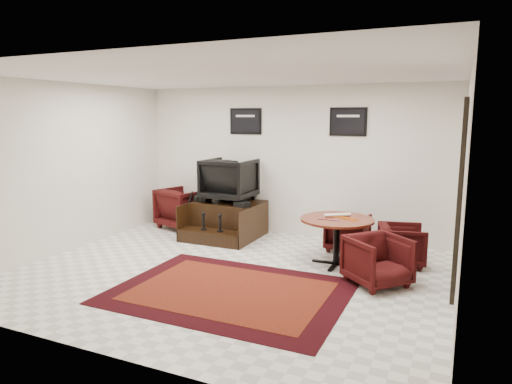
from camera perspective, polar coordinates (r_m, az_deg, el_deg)
ground at (r=6.70m, az=-3.47°, el=-10.15°), size 6.00×6.00×0.00m
room_shell at (r=6.26m, az=0.21°, el=5.22°), size 6.02×5.02×2.81m
area_rug at (r=6.06m, az=-3.25°, el=-12.27°), size 2.97×2.23×0.01m
shine_podium at (r=8.64m, az=-3.70°, el=-3.59°), size 1.26×1.30×0.65m
shine_chair at (r=8.61m, az=-3.34°, el=1.80°), size 0.88×0.82×0.91m
shoes_pair at (r=8.76m, az=-6.69°, el=-0.78°), size 0.27×0.31×0.10m
polish_kit at (r=8.14m, az=-1.75°, el=-1.55°), size 0.30×0.25×0.09m
umbrella_black at (r=8.82m, az=-8.65°, el=-2.45°), size 0.33×0.12×0.88m
umbrella_hooked at (r=8.90m, az=-7.93°, el=-2.33°), size 0.33×0.12×0.88m
armchair_side at (r=9.37m, az=-9.04°, el=-1.73°), size 1.07×1.04×0.89m
meeting_table at (r=7.02m, az=10.08°, el=-3.97°), size 1.11×1.11×0.72m
table_chair_back at (r=7.88m, az=11.41°, el=-4.75°), size 0.68×0.63×0.68m
table_chair_window at (r=7.33m, az=17.73°, el=-6.08°), size 0.76×0.79×0.68m
table_chair_corner at (r=6.38m, az=14.99°, el=-8.01°), size 0.98×0.98×0.74m
paper_roll at (r=7.12m, az=10.15°, el=-2.84°), size 0.37×0.28×0.05m
table_clutter at (r=6.99m, az=10.59°, el=-3.24°), size 0.57×0.34×0.01m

